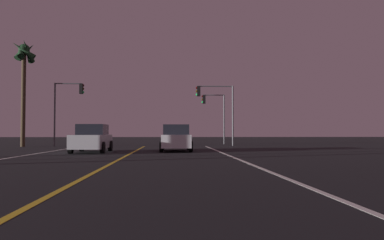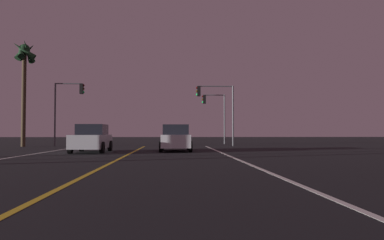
# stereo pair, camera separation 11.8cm
# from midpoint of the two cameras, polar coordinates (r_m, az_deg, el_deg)

# --- Properties ---
(lane_edge_right) EXTENTS (0.16, 39.12, 0.01)m
(lane_edge_right) POSITION_cam_midpoint_polar(r_m,az_deg,el_deg) (13.52, 9.77, -6.96)
(lane_edge_right) COLOR silver
(lane_edge_right) RESTS_ON ground
(lane_center_divider) EXTENTS (0.16, 39.12, 0.01)m
(lane_center_divider) POSITION_cam_midpoint_polar(r_m,az_deg,el_deg) (13.40, -13.21, -6.99)
(lane_center_divider) COLOR gold
(lane_center_divider) RESTS_ON ground
(car_ahead_far) EXTENTS (2.02, 4.30, 1.70)m
(car_ahead_far) POSITION_cam_midpoint_polar(r_m,az_deg,el_deg) (24.24, -2.37, -2.80)
(car_ahead_far) COLOR black
(car_ahead_far) RESTS_ON ground
(car_oncoming) EXTENTS (2.02, 4.30, 1.70)m
(car_oncoming) POSITION_cam_midpoint_polar(r_m,az_deg,el_deg) (23.58, -14.85, -2.76)
(car_oncoming) COLOR black
(car_oncoming) RESTS_ON ground
(traffic_light_near_right) EXTENTS (3.38, 0.36, 5.37)m
(traffic_light_near_right) POSITION_cam_midpoint_polar(r_m,az_deg,el_deg) (33.53, 3.63, 2.90)
(traffic_light_near_right) COLOR #4C4C51
(traffic_light_near_right) RESTS_ON ground
(traffic_light_near_left) EXTENTS (2.59, 0.36, 5.52)m
(traffic_light_near_left) POSITION_cam_midpoint_polar(r_m,az_deg,el_deg) (34.51, -18.08, 2.95)
(traffic_light_near_left) COLOR #4C4C51
(traffic_light_near_left) RESTS_ON ground
(traffic_light_far_right) EXTENTS (2.42, 0.36, 5.14)m
(traffic_light_far_right) POSITION_cam_midpoint_polar(r_m,az_deg,el_deg) (39.02, 3.40, 1.91)
(traffic_light_far_right) COLOR #4C4C51
(traffic_light_far_right) RESTS_ON ground
(palm_tree_left_far) EXTENTS (2.05, 2.02, 9.06)m
(palm_tree_left_far) POSITION_cam_midpoint_polar(r_m,az_deg,el_deg) (35.18, -24.01, 8.12)
(palm_tree_left_far) COLOR #473826
(palm_tree_left_far) RESTS_ON ground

